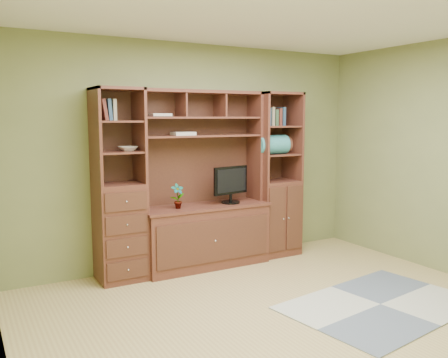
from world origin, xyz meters
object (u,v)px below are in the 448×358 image
monitor (231,178)px  center_hutch (205,180)px  right_tower (275,174)px  left_tower (119,186)px

monitor → center_hutch: bearing=162.7°
right_tower → monitor: bearing=-173.9°
right_tower → left_tower: bearing=180.0°
right_tower → monitor: (-0.70, -0.07, 0.01)m
right_tower → center_hutch: bearing=-177.8°
right_tower → monitor: 0.70m
center_hutch → right_tower: bearing=2.2°
right_tower → monitor: right_tower is taller
left_tower → monitor: (1.33, -0.07, 0.01)m
center_hutch → monitor: bearing=-6.1°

